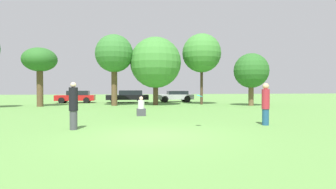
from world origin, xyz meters
The scene contains 13 objects.
ground_plane centered at (0.00, 0.00, 0.00)m, with size 120.00×120.00×0.00m, color #5B8E42.
person_thrower centered at (-2.61, 1.73, 0.88)m, with size 0.32×0.32×1.74m.
person_catcher centered at (4.94, 1.61, 0.89)m, with size 0.32×0.32×1.72m.
frisbee centered at (2.04, 1.30, 1.23)m, with size 0.23×0.23×0.11m.
bystander_sitting centered at (0.25, 6.37, 0.43)m, with size 0.48×0.40×1.06m.
tree_1 centered at (-7.31, 15.53, 3.76)m, with size 2.78×2.78×4.85m.
tree_2 centered at (-1.29, 15.64, 4.46)m, with size 3.27×3.27×6.16m.
tree_3 centered at (2.34, 15.73, 3.79)m, with size 4.54×4.54×6.08m.
tree_4 centered at (6.70, 15.99, 4.77)m, with size 3.60×3.60×6.58m.
tree_5 centered at (10.38, 13.48, 3.01)m, with size 3.00×3.00×4.54m.
parked_car_red centered at (-5.20, 20.92, 0.65)m, with size 3.89×2.03×1.26m.
parked_car_black centered at (0.09, 20.63, 0.69)m, with size 4.41×1.94×1.29m.
parked_car_silver centered at (5.26, 21.00, 0.67)m, with size 3.94×2.06×1.22m.
Camera 1 is at (-1.03, -8.80, 1.52)m, focal length 29.60 mm.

